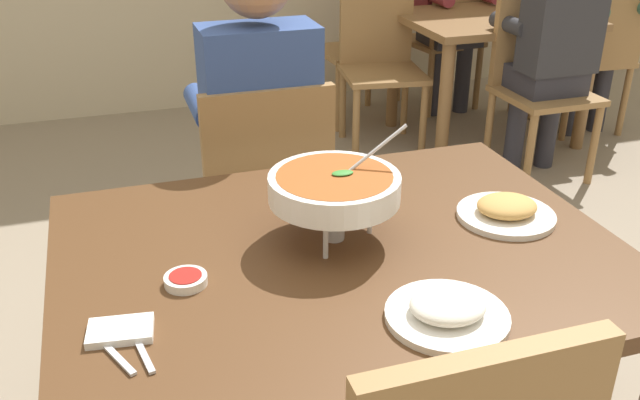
{
  "coord_description": "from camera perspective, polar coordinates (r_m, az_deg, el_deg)",
  "views": [
    {
      "loc": [
        -0.47,
        -1.3,
        1.52
      ],
      "look_at": [
        0.0,
        0.15,
        0.77
      ],
      "focal_mm": 39.13,
      "sensor_mm": 36.0,
      "label": 1
    }
  ],
  "objects": [
    {
      "name": "chair_bg_middle",
      "position": [
        4.47,
        21.59,
        11.35
      ],
      "size": [
        0.48,
        0.48,
        0.9
      ],
      "color": "olive",
      "rests_on": "ground_plane"
    },
    {
      "name": "appetizer_plate",
      "position": [
        1.77,
        15.0,
        -0.84
      ],
      "size": [
        0.24,
        0.24,
        0.06
      ],
      "color": "white",
      "rests_on": "dining_table_main"
    },
    {
      "name": "chair_bg_left",
      "position": [
        4.68,
        10.53,
        13.3
      ],
      "size": [
        0.5,
        0.5,
        0.9
      ],
      "color": "olive",
      "rests_on": "ground_plane"
    },
    {
      "name": "spoon_utensil",
      "position": [
        1.33,
        -14.55,
        -11.45
      ],
      "size": [
        0.04,
        0.17,
        0.01
      ],
      "primitive_type": "cube",
      "rotation": [
        0.0,
        0.0,
        0.18
      ],
      "color": "silver",
      "rests_on": "dining_table_main"
    },
    {
      "name": "chair_bg_corner",
      "position": [
        4.47,
        4.03,
        13.07
      ],
      "size": [
        0.47,
        0.47,
        0.9
      ],
      "color": "olive",
      "rests_on": "ground_plane"
    },
    {
      "name": "napkin_folded",
      "position": [
        1.37,
        -16.01,
        -10.24
      ],
      "size": [
        0.13,
        0.1,
        0.02
      ],
      "primitive_type": "cube",
      "rotation": [
        0.0,
        0.0,
        -0.13
      ],
      "color": "white",
      "rests_on": "dining_table_main"
    },
    {
      "name": "dining_table_main",
      "position": [
        1.64,
        1.61,
        -6.82
      ],
      "size": [
        1.27,
        0.97,
        0.72
      ],
      "color": "#51331C",
      "rests_on": "ground_plane"
    },
    {
      "name": "chair_bg_window",
      "position": [
        4.04,
        4.9,
        11.61
      ],
      "size": [
        0.5,
        0.5,
        0.9
      ],
      "color": "olive",
      "rests_on": "ground_plane"
    },
    {
      "name": "sauce_dish",
      "position": [
        1.48,
        -10.93,
        -6.4
      ],
      "size": [
        0.09,
        0.09,
        0.02
      ],
      "color": "white",
      "rests_on": "dining_table_main"
    },
    {
      "name": "diner_main",
      "position": [
        2.29,
        -5.04,
        6.29
      ],
      "size": [
        0.4,
        0.45,
        1.31
      ],
      "color": "#2D2D38",
      "rests_on": "ground_plane"
    },
    {
      "name": "curry_bowl",
      "position": [
        1.57,
        1.15,
        0.97
      ],
      "size": [
        0.33,
        0.3,
        0.26
      ],
      "color": "silver",
      "rests_on": "dining_table_main"
    },
    {
      "name": "chair_bg_right",
      "position": [
        3.82,
        17.34,
        9.66
      ],
      "size": [
        0.45,
        0.45,
        0.9
      ],
      "color": "olive",
      "rests_on": "ground_plane"
    },
    {
      "name": "fork_utensil",
      "position": [
        1.33,
        -16.73,
        -11.73
      ],
      "size": [
        0.08,
        0.16,
        0.01
      ],
      "primitive_type": "cube",
      "rotation": [
        0.0,
        0.0,
        0.42
      ],
      "color": "silver",
      "rests_on": "dining_table_main"
    },
    {
      "name": "dining_table_far",
      "position": [
        4.2,
        13.75,
        12.75
      ],
      "size": [
        1.0,
        0.8,
        0.72
      ],
      "color": "brown",
      "rests_on": "ground_plane"
    },
    {
      "name": "chair_diner_main",
      "position": [
        2.35,
        -4.63,
        0.6
      ],
      "size": [
        0.44,
        0.44,
        0.9
      ],
      "color": "olive",
      "rests_on": "ground_plane"
    },
    {
      "name": "patron_bg_right",
      "position": [
        3.69,
        18.73,
        12.74
      ],
      "size": [
        0.4,
        0.45,
        1.31
      ],
      "color": "#2D2D38",
      "rests_on": "ground_plane"
    },
    {
      "name": "rice_plate",
      "position": [
        1.37,
        10.38,
        -8.89
      ],
      "size": [
        0.24,
        0.24,
        0.06
      ],
      "color": "white",
      "rests_on": "dining_table_main"
    },
    {
      "name": "patron_bg_middle",
      "position": [
        4.49,
        21.41,
        14.54
      ],
      "size": [
        0.4,
        0.45,
        1.31
      ],
      "color": "#2D2D38",
      "rests_on": "ground_plane"
    }
  ]
}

